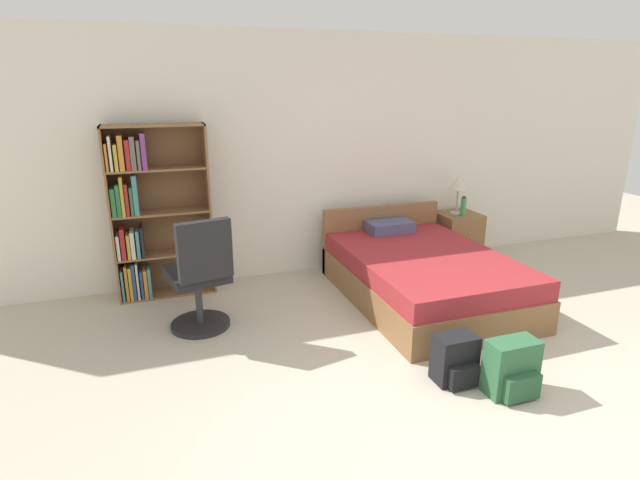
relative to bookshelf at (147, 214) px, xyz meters
name	(u,v)px	position (x,y,z in m)	size (l,w,h in m)	color
ground_plane	(509,440)	(1.96, -2.99, -0.85)	(14.00, 14.00, 0.00)	#BCB29E
wall_back	(328,156)	(1.96, 0.24, 0.45)	(9.00, 0.06, 2.60)	silver
bookshelf	(147,214)	(0.00, 0.00, 0.00)	(0.94, 0.29, 1.71)	brown
bed	(421,274)	(2.52, -0.94, -0.60)	(1.41, 2.05, 0.74)	brown
office_chair	(200,278)	(0.38, -0.95, -0.36)	(0.56, 0.64, 1.04)	#232326
nightstand	(457,237)	(3.52, -0.06, -0.56)	(0.47, 0.47, 0.58)	brown
table_lamp	(459,183)	(3.48, -0.06, 0.10)	(0.22, 0.22, 0.49)	#B2B2B7
water_bottle	(463,207)	(3.50, -0.17, -0.16)	(0.06, 0.06, 0.24)	#3F8C4C
backpack_green	(512,369)	(2.28, -2.59, -0.66)	(0.35, 0.25, 0.40)	#2D603D
backpack_black	(455,360)	(2.00, -2.33, -0.68)	(0.30, 0.26, 0.36)	black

